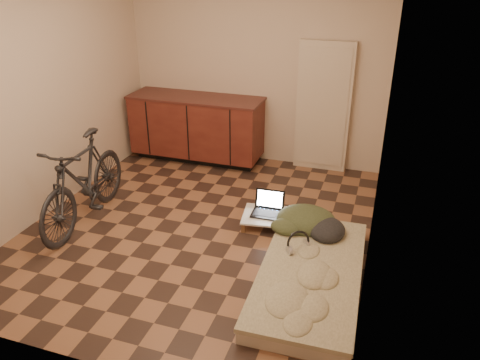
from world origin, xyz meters
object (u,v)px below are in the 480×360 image
(futon, at_px, (310,275))
(lap_desk, at_px, (276,217))
(bicycle, at_px, (83,177))
(laptop, at_px, (268,208))

(futon, xyz_separation_m, lap_desk, (-0.53, 0.87, 0.03))
(futon, bearing_deg, bicycle, 171.16)
(bicycle, relative_size, laptop, 4.94)
(bicycle, xyz_separation_m, lap_desk, (1.97, 0.55, -0.43))
(bicycle, bearing_deg, futon, -11.62)
(bicycle, relative_size, futon, 0.90)
(bicycle, bearing_deg, lap_desk, 11.23)
(lap_desk, bearing_deg, bicycle, -172.54)
(bicycle, relative_size, lap_desk, 2.15)
(laptop, bearing_deg, lap_desk, -23.86)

